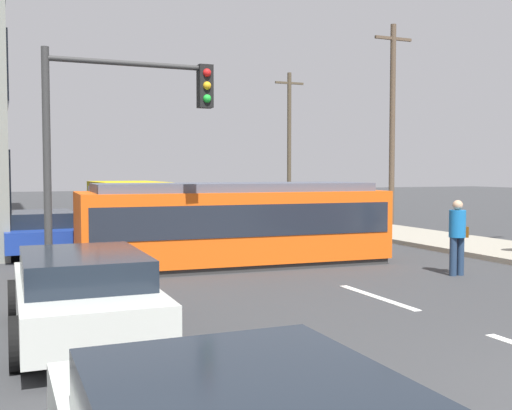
% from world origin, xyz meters
% --- Properties ---
extents(ground_plane, '(120.00, 120.00, 0.00)m').
position_xyz_m(ground_plane, '(0.00, 10.00, 0.00)').
color(ground_plane, '#363739').
extents(lane_stripe_2, '(0.16, 2.40, 0.01)m').
position_xyz_m(lane_stripe_2, '(0.00, 6.00, 0.01)').
color(lane_stripe_2, silver).
rests_on(lane_stripe_2, ground).
extents(lane_stripe_3, '(0.16, 2.40, 0.01)m').
position_xyz_m(lane_stripe_3, '(0.00, 16.69, 0.01)').
color(lane_stripe_3, silver).
rests_on(lane_stripe_3, ground).
extents(lane_stripe_4, '(0.16, 2.40, 0.01)m').
position_xyz_m(lane_stripe_4, '(0.00, 22.69, 0.01)').
color(lane_stripe_4, silver).
rests_on(lane_stripe_4, ground).
extents(streetcar_tram, '(7.53, 2.86, 2.02)m').
position_xyz_m(streetcar_tram, '(-1.03, 10.69, 1.04)').
color(streetcar_tram, '#E65311').
rests_on(streetcar_tram, ground).
extents(city_bus, '(2.64, 5.84, 1.89)m').
position_xyz_m(city_bus, '(-1.64, 20.25, 1.08)').
color(city_bus, yellow).
rests_on(city_bus, ground).
extents(pedestrian_crossing, '(0.51, 0.36, 1.67)m').
position_xyz_m(pedestrian_crossing, '(2.97, 7.33, 0.94)').
color(pedestrian_crossing, navy).
rests_on(pedestrian_crossing, ground).
extents(parked_sedan_mid, '(1.96, 4.27, 1.19)m').
position_xyz_m(parked_sedan_mid, '(-5.29, 5.32, 0.62)').
color(parked_sedan_mid, silver).
rests_on(parked_sedan_mid, ground).
extents(parked_sedan_far, '(2.18, 4.10, 1.19)m').
position_xyz_m(parked_sedan_far, '(-5.33, 14.65, 0.62)').
color(parked_sedan_far, navy).
rests_on(parked_sedan_far, ground).
extents(traffic_light_mast, '(3.19, 0.33, 4.52)m').
position_xyz_m(traffic_light_mast, '(-4.19, 8.24, 3.22)').
color(traffic_light_mast, '#333333').
rests_on(traffic_light_mast, ground).
extents(utility_pole_mid, '(1.80, 0.24, 8.55)m').
position_xyz_m(utility_pole_mid, '(9.29, 18.83, 4.46)').
color(utility_pole_mid, brown).
rests_on(utility_pole_mid, ground).
extents(utility_pole_far, '(1.80, 0.24, 8.05)m').
position_xyz_m(utility_pole_far, '(9.47, 29.38, 4.21)').
color(utility_pole_far, '#4B4030').
rests_on(utility_pole_far, ground).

